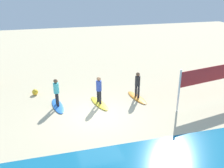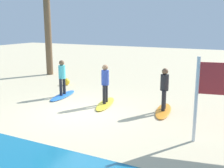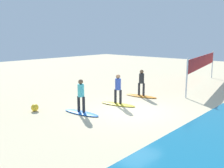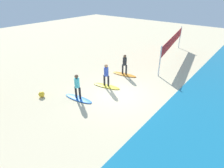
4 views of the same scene
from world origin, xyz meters
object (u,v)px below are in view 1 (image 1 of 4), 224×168
at_px(surfboard_blue, 58,106).
at_px(surfer_blue, 56,90).
at_px(surfboard_yellow, 99,103).
at_px(surfer_yellow, 99,88).
at_px(surfer_orange, 138,83).
at_px(surfboard_orange, 137,97).
at_px(beach_ball, 35,92).

bearing_deg(surfboard_blue, surfer_blue, -0.00).
bearing_deg(surfboard_yellow, surfer_blue, -109.51).
bearing_deg(surfer_yellow, surfer_orange, -175.82).
xyz_separation_m(surfboard_orange, surfer_yellow, (2.49, 0.18, 0.99)).
xyz_separation_m(surfboard_yellow, surfboard_blue, (2.44, -0.30, 0.00)).
relative_size(surfer_yellow, surfer_blue, 1.00).
distance_m(surfer_orange, beach_ball, 6.67).
xyz_separation_m(surfboard_blue, surfer_blue, (0.00, 0.00, 0.99)).
xyz_separation_m(surfboard_yellow, surfer_blue, (2.44, -0.30, 0.99)).
bearing_deg(beach_ball, surfer_blue, 121.92).
bearing_deg(surfer_blue, surfboard_orange, 178.64).
distance_m(surfer_orange, surfboard_blue, 5.03).
distance_m(surfer_orange, surfboard_yellow, 2.68).
bearing_deg(surfer_yellow, surfboard_blue, -6.97).
bearing_deg(surfer_orange, surfer_yellow, 4.18).
relative_size(surfboard_yellow, surfboard_blue, 1.00).
bearing_deg(surfboard_blue, surfer_orange, 80.76).
distance_m(surfboard_orange, surfer_yellow, 2.68).
xyz_separation_m(surfboard_yellow, surfer_yellow, (0.00, 0.00, 0.99)).
distance_m(surfboard_yellow, surfer_blue, 2.65).
distance_m(surfer_yellow, beach_ball, 4.53).
height_order(surfboard_orange, surfer_blue, surfer_blue).
bearing_deg(surfboard_yellow, surfboard_blue, -109.51).
distance_m(surfer_blue, beach_ball, 2.61).
height_order(surfboard_yellow, beach_ball, beach_ball).
xyz_separation_m(surfer_orange, surfer_blue, (4.93, -0.12, 0.00)).
height_order(surfboard_yellow, surfboard_blue, same).
height_order(surfboard_orange, surfboard_yellow, same).
relative_size(surfer_orange, surfer_blue, 1.00).
bearing_deg(surfboard_blue, beach_ball, -155.97).
distance_m(surfer_orange, surfer_yellow, 2.49).
relative_size(surfboard_yellow, surfer_yellow, 1.28).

